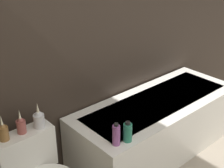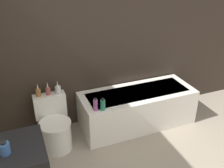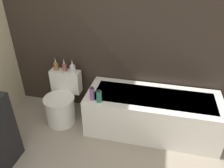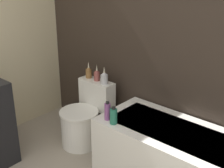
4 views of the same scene
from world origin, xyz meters
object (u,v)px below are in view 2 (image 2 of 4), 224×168
Objects in this scene: soap_bottle_glass at (5,148)px; vase_gold at (38,92)px; bathtub at (137,108)px; toilet at (55,128)px; vase_silver at (48,90)px; shampoo_bottle_tall at (95,105)px; vase_bronze at (58,89)px; shampoo_bottle_short at (103,105)px.

soap_bottle_glass is 1.31m from vase_gold.
toilet reaches higher than bathtub.
vase_silver is 0.67m from shampoo_bottle_tall.
shampoo_bottle_tall is at bearing 37.65° from soap_bottle_glass.
soap_bottle_glass is at bearing -142.35° from shampoo_bottle_tall.
vase_bronze is 0.65m from shampoo_bottle_short.
vase_silver is at bearing 172.35° from bathtub.
bathtub is 1.25m from toilet.
shampoo_bottle_short reaches higher than bathtub.
shampoo_bottle_short reaches higher than toilet.
bathtub is 2.19m from soap_bottle_glass.
soap_bottle_glass reaches higher than vase_gold.
vase_bronze is 0.56m from shampoo_bottle_tall.
vase_gold is (-1.38, 0.17, 0.47)m from bathtub.
soap_bottle_glass is 0.71× the size of shampoo_bottle_tall.
toilet is at bearing -59.48° from vase_gold.
bathtub is 9.44× the size of shampoo_bottle_tall.
bathtub is at bearing 2.24° from toilet.
vase_silver is 1.12× the size of shampoo_bottle_short.
toilet is 0.51m from vase_silver.
vase_gold is at bearing 175.65° from vase_bronze.
soap_bottle_glass is at bearing -145.35° from shampoo_bottle_short.
toilet is at bearing 161.27° from shampoo_bottle_short.
shampoo_bottle_tall is at bearing -31.84° from vase_gold.
soap_bottle_glass reaches higher than bathtub.
toilet is 5.32× the size of soap_bottle_glass.
soap_bottle_glass is at bearing -149.45° from bathtub.
toilet is at bearing 160.30° from shampoo_bottle_tall.
bathtub is 1.47m from vase_gold.
soap_bottle_glass is (-1.80, -1.06, 0.64)m from bathtub.
soap_bottle_glass is 1.45m from shampoo_bottle_short.
soap_bottle_glass is at bearing -118.36° from toilet.
vase_gold is at bearing 173.05° from bathtub.
bathtub is at bearing 22.09° from shampoo_bottle_short.
vase_silver reaches higher than toilet.
vase_silver is (0.55, 1.23, -0.18)m from soap_bottle_glass.
shampoo_bottle_short is at bearing -13.11° from shampoo_bottle_tall.
toilet is 0.74m from shampoo_bottle_short.
soap_bottle_glass reaches higher than toilet.
shampoo_bottle_short is at bearing -34.65° from vase_silver.
shampoo_bottle_short is at bearing -157.91° from bathtub.
soap_bottle_glass is 1.36m from vase_silver.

